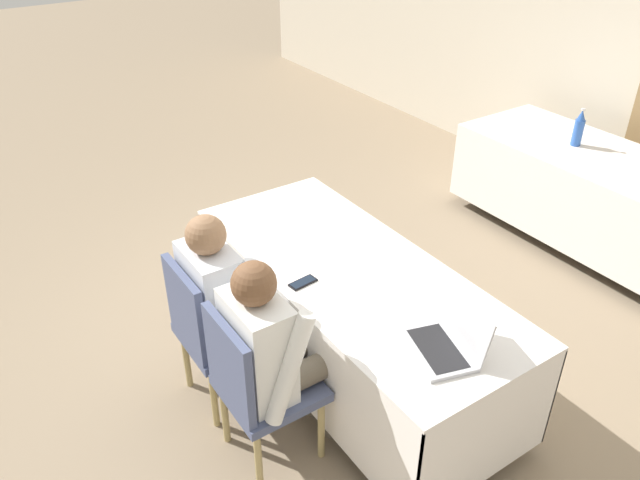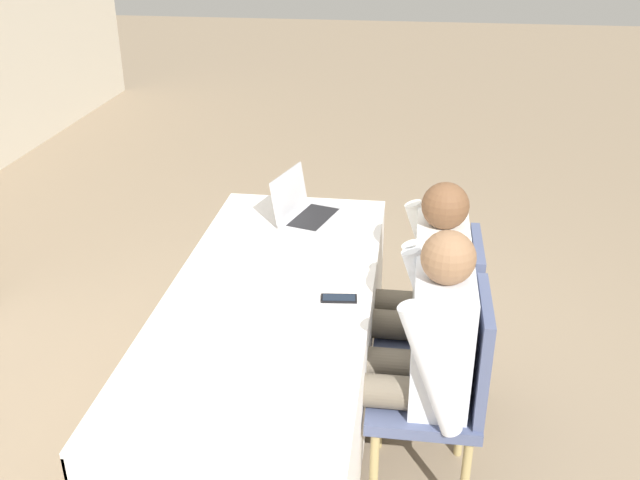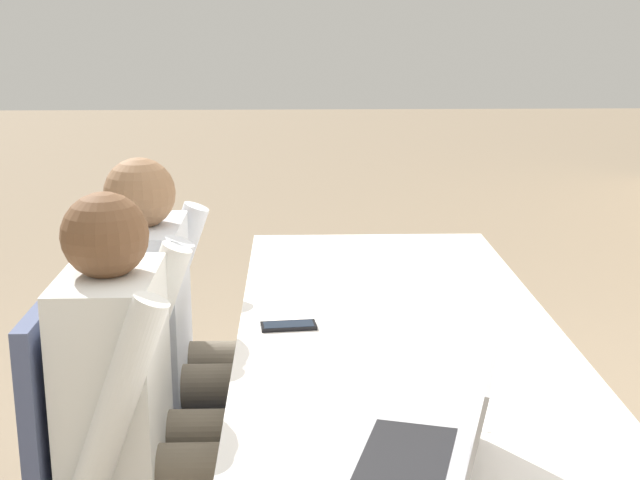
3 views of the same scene
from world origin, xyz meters
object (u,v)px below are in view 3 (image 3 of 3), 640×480
object	(u,v)px
chair_near_right	(108,460)
person_white_shirt	(147,399)
chair_near_left	(140,381)
cell_phone	(289,326)
person_checkered_shirt	(173,329)
laptop	(427,450)

from	to	relation	value
chair_near_right	person_white_shirt	distance (m)	0.19
chair_near_left	chair_near_right	bearing A→B (deg)	-180.00
chair_near_right	person_white_shirt	world-z (taller)	person_white_shirt
cell_phone	chair_near_left	size ratio (longest dim) A/B	0.17
cell_phone	person_checkered_shirt	xyz separation A→B (m)	(-0.21, -0.34, -0.08)
laptop	chair_near_left	xyz separation A→B (m)	(-0.98, -0.69, -0.28)
chair_near_left	person_checkered_shirt	size ratio (longest dim) A/B	0.78
laptop	person_white_shirt	world-z (taller)	person_white_shirt
chair_near_right	person_white_shirt	xyz separation A→B (m)	(0.00, 0.10, 0.16)
cell_phone	person_checkered_shirt	world-z (taller)	person_checkered_shirt
laptop	chair_near_right	xyz separation A→B (m)	(-0.50, -0.69, -0.28)
chair_near_left	person_checkered_shirt	bearing A→B (deg)	-90.00
cell_phone	person_checkered_shirt	distance (m)	0.40
person_white_shirt	laptop	bearing A→B (deg)	-130.41
laptop	cell_phone	size ratio (longest dim) A/B	2.65
laptop	person_white_shirt	size ratio (longest dim) A/B	0.35
person_checkered_shirt	person_white_shirt	world-z (taller)	same
chair_near_left	person_checkered_shirt	distance (m)	0.19
cell_phone	chair_near_right	world-z (taller)	chair_near_right
cell_phone	chair_near_right	distance (m)	0.57
cell_phone	person_checkered_shirt	bearing A→B (deg)	-127.35
person_checkered_shirt	chair_near_right	bearing A→B (deg)	167.83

